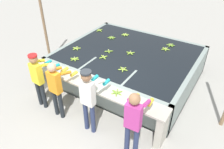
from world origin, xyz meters
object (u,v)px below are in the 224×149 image
object	(u,v)px
worker_0	(38,76)
banana_bunch_floating_8	(123,69)
banana_bunch_floating_3	(103,57)
banana_bunch_floating_7	(171,45)
banana_bunch_floating_9	(75,59)
worker_2	(89,96)
banana_bunch_floating_5	(125,35)
banana_bunch_floating_0	(130,53)
support_post_left	(43,18)
banana_bunch_ledge_0	(117,92)
banana_bunch_floating_10	(76,48)
banana_bunch_floating_6	(165,49)
knife_0	(65,72)
banana_bunch_floating_2	(112,38)
banana_bunch_floating_1	(100,30)
worker_1	(56,86)
worker_3	(134,120)
banana_bunch_floating_4	(109,51)
knife_1	(44,65)

from	to	relation	value
worker_0	banana_bunch_floating_8	size ratio (longest dim) A/B	5.75
banana_bunch_floating_3	banana_bunch_floating_7	distance (m)	2.29
banana_bunch_floating_9	banana_bunch_floating_3	bearing A→B (deg)	39.72
worker_2	banana_bunch_floating_5	distance (m)	3.63
banana_bunch_floating_0	banana_bunch_floating_7	size ratio (longest dim) A/B	0.98
banana_bunch_floating_3	support_post_left	bearing A→B (deg)	176.80
worker_0	banana_bunch_ledge_0	bearing A→B (deg)	14.34
banana_bunch_floating_10	worker_0	bearing A→B (deg)	-83.21
banana_bunch_floating_9	support_post_left	bearing A→B (deg)	160.21
banana_bunch_floating_0	support_post_left	size ratio (longest dim) A/B	0.09
banana_bunch_floating_6	banana_bunch_floating_9	bearing A→B (deg)	-134.88
banana_bunch_floating_9	knife_0	distance (m)	0.70
banana_bunch_floating_2	banana_bunch_floating_1	bearing A→B (deg)	157.02
knife_0	worker_1	bearing A→B (deg)	-67.07
worker_3	support_post_left	distance (m)	4.90
banana_bunch_floating_4	support_post_left	size ratio (longest dim) A/B	0.07
banana_bunch_floating_7	banana_bunch_floating_4	bearing A→B (deg)	-135.60
knife_1	banana_bunch_ledge_0	bearing A→B (deg)	1.26
banana_bunch_floating_8	knife_0	xyz separation A→B (m)	(-1.22, -0.93, -0.01)
worker_3	banana_bunch_floating_8	distance (m)	1.89
banana_bunch_floating_8	banana_bunch_floating_1	bearing A→B (deg)	138.29
banana_bunch_floating_7	banana_bunch_ledge_0	size ratio (longest dim) A/B	1.00
banana_bunch_floating_6	banana_bunch_floating_3	bearing A→B (deg)	-132.62
banana_bunch_floating_4	banana_bunch_floating_8	xyz separation A→B (m)	(0.89, -0.66, -0.00)
worker_1	support_post_left	xyz separation A→B (m)	(-2.35, 1.90, 0.66)
banana_bunch_floating_2	banana_bunch_ledge_0	world-z (taller)	banana_bunch_ledge_0
worker_2	banana_bunch_floating_7	bearing A→B (deg)	80.49
banana_bunch_floating_9	banana_bunch_floating_0	bearing A→B (deg)	45.17
worker_0	banana_bunch_floating_1	xyz separation A→B (m)	(-0.43, 3.31, -0.01)
banana_bunch_floating_8	banana_bunch_floating_4	bearing A→B (deg)	143.38
banana_bunch_floating_9	support_post_left	distance (m)	2.10
banana_bunch_floating_7	knife_1	distance (m)	3.96
banana_bunch_floating_2	worker_0	bearing A→B (deg)	-95.56
banana_bunch_floating_7	banana_bunch_floating_9	xyz separation A→B (m)	(-2.03, -2.35, 0.00)
banana_bunch_floating_2	banana_bunch_floating_5	size ratio (longest dim) A/B	1.00
worker_1	knife_1	size ratio (longest dim) A/B	5.63
banana_bunch_floating_2	banana_bunch_floating_4	world-z (taller)	same
banana_bunch_floating_8	banana_bunch_floating_9	bearing A→B (deg)	-169.61
banana_bunch_floating_3	banana_bunch_floating_5	bearing A→B (deg)	98.41
worker_3	knife_0	xyz separation A→B (m)	(-2.35, 0.59, -0.05)
banana_bunch_floating_9	banana_bunch_ledge_0	xyz separation A→B (m)	(1.84, -0.67, 0.00)
banana_bunch_floating_10	banana_bunch_floating_2	bearing A→B (deg)	68.65
banana_bunch_floating_3	banana_bunch_floating_8	bearing A→B (deg)	-18.06
worker_0	banana_bunch_floating_3	distance (m)	1.91
worker_0	banana_bunch_floating_4	world-z (taller)	worker_0
worker_0	banana_bunch_floating_10	size ratio (longest dim) A/B	5.73
worker_3	banana_bunch_floating_3	size ratio (longest dim) A/B	6.24
knife_1	banana_bunch_floating_6	bearing A→B (deg)	47.86
banana_bunch_ledge_0	banana_bunch_floating_3	bearing A→B (deg)	134.84
worker_1	banana_bunch_floating_5	world-z (taller)	worker_1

